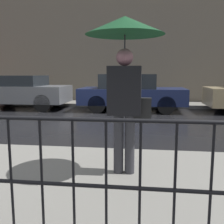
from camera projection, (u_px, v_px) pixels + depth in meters
ground_plane at (88, 121)px, 8.67m from camera, size 80.00×80.00×0.00m
sidewalk_near at (10, 179)px, 3.73m from camera, size 28.00×2.99×0.14m
sidewalk_far at (107, 104)px, 12.94m from camera, size 28.00×1.69×0.14m
lane_marking at (88, 121)px, 8.66m from camera, size 25.20×0.12×0.01m
building_storefront at (110, 39)px, 13.44m from camera, size 28.00×0.30×6.60m
pedestrian at (125, 52)px, 3.55m from camera, size 1.07×1.07×2.18m
car_grey at (23, 91)px, 11.55m from camera, size 3.92×1.92×1.47m
car_navy at (131, 92)px, 10.94m from camera, size 4.34×1.94×1.53m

